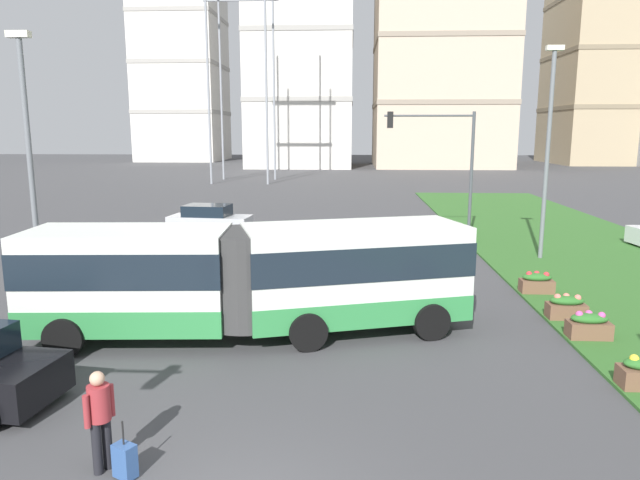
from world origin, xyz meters
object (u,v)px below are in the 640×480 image
(pedestrian_crossing, at_px, (100,414))
(flower_planter_2, at_px, (589,325))
(apartment_tower_eastcentre, at_px, (624,56))
(car_silver_hatch, at_px, (210,220))
(traffic_light_far_right, at_px, (444,153))
(flower_planter_4, at_px, (537,283))
(apartment_tower_centre, at_px, (441,45))
(rolling_suitcase, at_px, (125,460))
(flower_planter_3, at_px, (566,307))
(articulated_bus, at_px, (252,276))
(streetlight_median, at_px, (548,145))
(apartment_tower_westcentre, at_px, (301,40))
(streetlight_left, at_px, (30,158))
(apartment_tower_west, at_px, (180,19))

(pedestrian_crossing, xyz_separation_m, flower_planter_2, (10.45, 6.64, -0.58))
(pedestrian_crossing, relative_size, apartment_tower_eastcentre, 0.05)
(car_silver_hatch, relative_size, traffic_light_far_right, 0.71)
(flower_planter_4, xyz_separation_m, apartment_tower_centre, (7.24, 74.28, 17.98))
(rolling_suitcase, bearing_deg, apartment_tower_centre, 78.61)
(flower_planter_3, bearing_deg, articulated_bus, -169.55)
(articulated_bus, height_order, apartment_tower_centre, apartment_tower_centre)
(flower_planter_2, height_order, streetlight_median, streetlight_median)
(pedestrian_crossing, bearing_deg, streetlight_median, 53.60)
(car_silver_hatch, relative_size, flower_planter_3, 4.16)
(pedestrian_crossing, height_order, apartment_tower_westcentre, apartment_tower_westcentre)
(pedestrian_crossing, bearing_deg, streetlight_left, 122.83)
(flower_planter_2, bearing_deg, apartment_tower_centre, 84.75)
(articulated_bus, distance_m, flower_planter_3, 9.29)
(traffic_light_far_right, relative_size, streetlight_left, 0.76)
(pedestrian_crossing, relative_size, apartment_tower_west, 0.03)
(pedestrian_crossing, distance_m, streetlight_median, 21.18)
(articulated_bus, xyz_separation_m, flower_planter_3, (9.06, 1.67, -1.23))
(rolling_suitcase, relative_size, apartment_tower_eastcentre, 0.03)
(pedestrian_crossing, distance_m, apartment_tower_eastcentre, 108.68)
(flower_planter_2, distance_m, streetlight_left, 17.32)
(flower_planter_2, xyz_separation_m, traffic_light_far_right, (-1.82, 14.23, 4.02))
(articulated_bus, distance_m, rolling_suitcase, 7.03)
(rolling_suitcase, distance_m, apartment_tower_west, 109.19)
(traffic_light_far_right, distance_m, apartment_tower_centre, 66.62)
(pedestrian_crossing, relative_size, flower_planter_3, 1.58)
(car_silver_hatch, height_order, streetlight_left, streetlight_left)
(articulated_bus, relative_size, apartment_tower_eastcentre, 0.34)
(flower_planter_4, xyz_separation_m, streetlight_median, (1.90, 5.65, 4.51))
(flower_planter_3, relative_size, apartment_tower_westcentre, 0.03)
(flower_planter_2, bearing_deg, car_silver_hatch, 131.67)
(flower_planter_4, relative_size, apartment_tower_west, 0.02)
(apartment_tower_westcentre, bearing_deg, car_silver_hatch, -89.88)
(flower_planter_3, distance_m, apartment_tower_westcentre, 80.21)
(car_silver_hatch, bearing_deg, flower_planter_4, -38.91)
(rolling_suitcase, bearing_deg, streetlight_median, 54.93)
(rolling_suitcase, relative_size, flower_planter_4, 0.88)
(flower_planter_2, height_order, flower_planter_3, same)
(traffic_light_far_right, distance_m, apartment_tower_eastcentre, 85.94)
(streetlight_median, xyz_separation_m, apartment_tower_eastcentre, (37.23, 78.49, 12.87))
(articulated_bus, relative_size, pedestrian_crossing, 6.86)
(apartment_tower_westcentre, relative_size, apartment_tower_centre, 1.05)
(streetlight_left, relative_size, apartment_tower_centre, 0.23)
(apartment_tower_west, bearing_deg, apartment_tower_centre, -20.43)
(car_silver_hatch, bearing_deg, flower_planter_3, -45.16)
(articulated_bus, distance_m, flower_planter_4, 10.18)
(flower_planter_3, xyz_separation_m, apartment_tower_westcentre, (-14.22, 76.65, 18.86))
(pedestrian_crossing, xyz_separation_m, apartment_tower_eastcentre, (49.58, 95.24, 16.80))
(flower_planter_2, relative_size, apartment_tower_centre, 0.03)
(flower_planter_4, xyz_separation_m, apartment_tower_westcentre, (-14.22, 73.85, 18.86))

